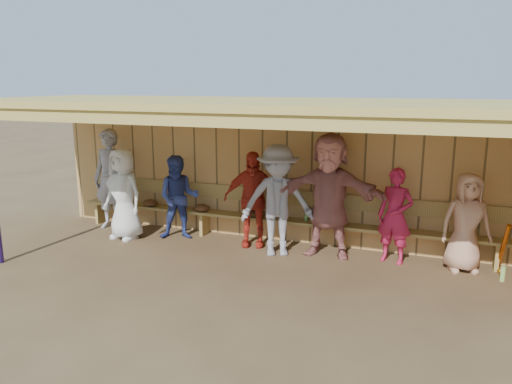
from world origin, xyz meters
TOP-DOWN VIEW (x-y plane):
  - ground at (0.00, 0.00)m, footprint 90.00×90.00m
  - player_a at (-3.13, 0.81)m, footprint 0.70×0.46m
  - player_b at (-2.52, 0.35)m, footprint 0.87×0.65m
  - player_c at (-1.60, 0.70)m, footprint 0.89×0.80m
  - player_d at (-0.24, 0.79)m, footprint 1.03×0.65m
  - player_e at (0.31, 0.51)m, footprint 1.34×1.09m
  - player_f at (1.08, 0.76)m, footprint 1.86×0.60m
  - player_g at (2.12, 0.81)m, footprint 0.61×0.47m
  - player_h at (3.13, 0.81)m, footprint 0.83×0.67m
  - dugout_structure at (0.39, 0.69)m, footprint 8.80×3.20m
  - bench at (0.00, 1.12)m, footprint 7.60×0.34m
  - dugout_equipment at (-0.46, 0.99)m, footprint 6.27×0.62m

SIDE VIEW (x-z plane):
  - ground at x=0.00m, z-range 0.00..0.00m
  - dugout_equipment at x=-0.46m, z-range 0.09..0.89m
  - bench at x=0.00m, z-range 0.06..0.99m
  - player_h at x=3.13m, z-range 0.00..1.48m
  - player_g at x=2.12m, z-range 0.00..1.49m
  - player_c at x=-1.60m, z-range 0.00..1.50m
  - player_b at x=-2.52m, z-range 0.00..1.63m
  - player_d at x=-0.24m, z-range 0.00..1.64m
  - player_e at x=0.31m, z-range 0.00..1.80m
  - player_a at x=-3.13m, z-range 0.00..1.91m
  - player_f at x=1.08m, z-range 0.00..2.00m
  - dugout_structure at x=0.39m, z-range 0.44..2.94m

